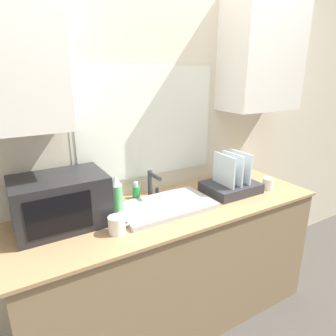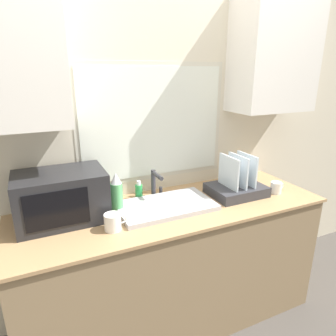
# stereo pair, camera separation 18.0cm
# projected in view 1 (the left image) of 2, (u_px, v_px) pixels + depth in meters

# --- Properties ---
(countertop) EXTENTS (2.02, 0.67, 0.89)m
(countertop) POSITION_uv_depth(u_px,v_px,m) (172.00, 264.00, 2.08)
(countertop) COLOR #8C7251
(countertop) RESTS_ON ground_plane
(wall_back) EXTENTS (6.00, 0.38, 2.60)m
(wall_back) POSITION_uv_depth(u_px,v_px,m) (149.00, 117.00, 2.02)
(wall_back) COLOR beige
(wall_back) RESTS_ON ground_plane
(sink_basin) EXTENTS (0.61, 0.36, 0.03)m
(sink_basin) POSITION_uv_depth(u_px,v_px,m) (165.00, 206.00, 1.91)
(sink_basin) COLOR #B2B2B7
(sink_basin) RESTS_ON countertop
(faucet) EXTENTS (0.08, 0.16, 0.19)m
(faucet) POSITION_uv_depth(u_px,v_px,m) (152.00, 182.00, 2.03)
(faucet) COLOR #333338
(faucet) RESTS_ON countertop
(microwave) EXTENTS (0.50, 0.34, 0.29)m
(microwave) POSITION_uv_depth(u_px,v_px,m) (60.00, 201.00, 1.67)
(microwave) COLOR #232326
(microwave) RESTS_ON countertop
(dish_rack) EXTENTS (0.38, 0.29, 0.29)m
(dish_rack) POSITION_uv_depth(u_px,v_px,m) (231.00, 184.00, 2.15)
(dish_rack) COLOR #333338
(dish_rack) RESTS_ON countertop
(spray_bottle) EXTENTS (0.07, 0.07, 0.25)m
(spray_bottle) POSITION_uv_depth(u_px,v_px,m) (116.00, 196.00, 1.80)
(spray_bottle) COLOR #59B266
(spray_bottle) RESTS_ON countertop
(soap_bottle) EXTENTS (0.05, 0.05, 0.14)m
(soap_bottle) POSITION_uv_depth(u_px,v_px,m) (136.00, 193.00, 2.00)
(soap_bottle) COLOR #268C3F
(soap_bottle) RESTS_ON countertop
(mug_near_sink) EXTENTS (0.13, 0.09, 0.09)m
(mug_near_sink) POSITION_uv_depth(u_px,v_px,m) (117.00, 225.00, 1.61)
(mug_near_sink) COLOR white
(mug_near_sink) RESTS_ON countertop
(mug_by_rack) EXTENTS (0.11, 0.08, 0.08)m
(mug_by_rack) POSITION_uv_depth(u_px,v_px,m) (268.00, 183.00, 2.22)
(mug_by_rack) COLOR white
(mug_by_rack) RESTS_ON countertop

